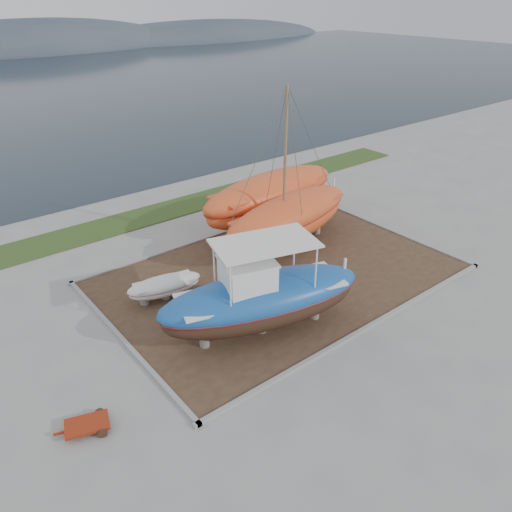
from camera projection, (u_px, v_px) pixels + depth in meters
ground at (333, 308)px, 24.14m from camera, size 140.00×140.00×0.00m
dirt_patch at (279, 275)px, 26.88m from camera, size 18.00×12.00×0.06m
curb_frame at (279, 274)px, 26.85m from camera, size 18.60×12.60×0.15m
grass_strip at (171, 209)px, 34.77m from camera, size 44.00×3.00×0.08m
blue_caique at (262, 289)px, 21.39m from camera, size 9.73×5.33×4.47m
white_dinghy at (165, 288)px, 24.58m from camera, size 3.92×2.04×1.12m
orange_sailboat at (291, 172)px, 27.29m from camera, size 10.19×4.38×9.39m
orange_bare_hull at (271, 202)px, 31.40m from camera, size 10.78×4.05×3.46m
red_trailer at (87, 426)px, 17.45m from camera, size 2.48×1.76×0.32m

